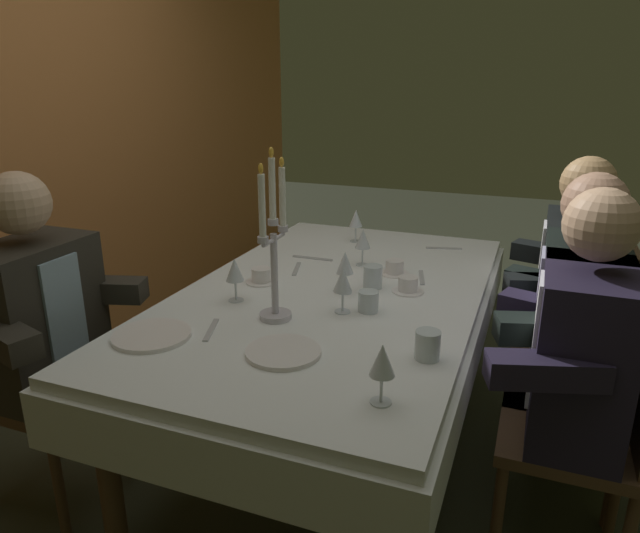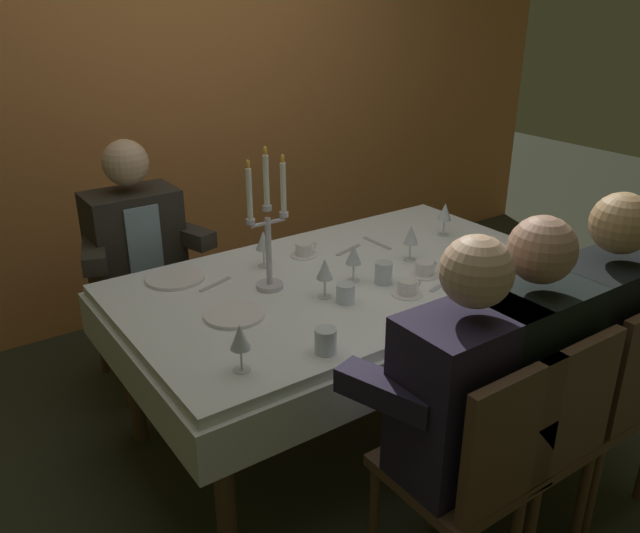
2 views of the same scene
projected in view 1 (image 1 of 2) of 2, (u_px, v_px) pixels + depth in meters
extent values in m
plane|color=#2E3222|center=(332.00, 451.00, 2.47)|extent=(12.00, 12.00, 0.00)
cube|color=white|center=(333.00, 294.00, 2.24)|extent=(1.90, 1.10, 0.04)
cube|color=white|center=(333.00, 320.00, 2.27)|extent=(1.94, 1.14, 0.18)
cylinder|color=brown|center=(466.00, 318.00, 2.94)|extent=(0.07, 0.07, 0.70)
cylinder|color=brown|center=(109.00, 479.00, 1.77)|extent=(0.07, 0.07, 0.70)
cylinder|color=brown|center=(311.00, 296.00, 3.24)|extent=(0.07, 0.07, 0.70)
cylinder|color=silver|center=(276.00, 316.00, 1.96)|extent=(0.11, 0.11, 0.02)
cylinder|color=silver|center=(274.00, 274.00, 1.92)|extent=(0.02, 0.02, 0.28)
cylinder|color=silver|center=(273.00, 222.00, 1.86)|extent=(0.04, 0.04, 0.02)
cylinder|color=white|center=(272.00, 189.00, 1.83)|extent=(0.02, 0.02, 0.20)
ellipsoid|color=yellow|center=(271.00, 152.00, 1.79)|extent=(0.02, 0.02, 0.03)
cylinder|color=silver|center=(278.00, 237.00, 1.91)|extent=(0.07, 0.01, 0.01)
cylinder|color=silver|center=(283.00, 228.00, 1.94)|extent=(0.04, 0.04, 0.02)
cylinder|color=white|center=(282.00, 197.00, 1.91)|extent=(0.02, 0.02, 0.20)
ellipsoid|color=yellow|center=(282.00, 162.00, 1.87)|extent=(0.02, 0.02, 0.03)
cylinder|color=silver|center=(268.00, 243.00, 1.85)|extent=(0.07, 0.01, 0.01)
cylinder|color=silver|center=(263.00, 240.00, 1.81)|extent=(0.04, 0.04, 0.02)
cylinder|color=white|center=(262.00, 206.00, 1.77)|extent=(0.02, 0.02, 0.20)
ellipsoid|color=yellow|center=(261.00, 169.00, 1.74)|extent=(0.02, 0.02, 0.03)
cylinder|color=white|center=(152.00, 335.00, 1.82)|extent=(0.25, 0.25, 0.01)
cylinder|color=white|center=(283.00, 352.00, 1.71)|extent=(0.23, 0.23, 0.01)
cylinder|color=silver|center=(345.00, 292.00, 2.20)|extent=(0.06, 0.06, 0.00)
cylinder|color=silver|center=(345.00, 282.00, 2.19)|extent=(0.01, 0.01, 0.07)
cone|color=silver|center=(345.00, 263.00, 2.16)|extent=(0.07, 0.07, 0.08)
cylinder|color=maroon|center=(345.00, 269.00, 2.17)|extent=(0.04, 0.04, 0.03)
cylinder|color=silver|center=(381.00, 402.00, 1.46)|extent=(0.06, 0.06, 0.00)
cylinder|color=silver|center=(381.00, 388.00, 1.45)|extent=(0.01, 0.01, 0.07)
cone|color=silver|center=(382.00, 360.00, 1.42)|extent=(0.07, 0.07, 0.08)
cylinder|color=maroon|center=(382.00, 369.00, 1.43)|extent=(0.04, 0.04, 0.03)
cylinder|color=silver|center=(362.00, 265.00, 2.52)|extent=(0.06, 0.06, 0.00)
cylinder|color=silver|center=(362.00, 256.00, 2.51)|extent=(0.01, 0.01, 0.07)
cone|color=silver|center=(363.00, 239.00, 2.48)|extent=(0.07, 0.07, 0.08)
cylinder|color=#E0D172|center=(363.00, 244.00, 2.49)|extent=(0.04, 0.04, 0.03)
cylinder|color=silver|center=(342.00, 312.00, 2.02)|extent=(0.06, 0.06, 0.00)
cylinder|color=silver|center=(343.00, 301.00, 2.01)|extent=(0.01, 0.01, 0.07)
cone|color=silver|center=(343.00, 280.00, 1.98)|extent=(0.07, 0.07, 0.08)
cylinder|color=silver|center=(236.00, 300.00, 2.12)|extent=(0.06, 0.06, 0.00)
cylinder|color=silver|center=(236.00, 290.00, 2.11)|extent=(0.01, 0.01, 0.07)
cone|color=silver|center=(235.00, 270.00, 2.08)|extent=(0.07, 0.07, 0.08)
cylinder|color=maroon|center=(235.00, 276.00, 2.09)|extent=(0.04, 0.04, 0.03)
cylinder|color=silver|center=(355.00, 241.00, 2.88)|extent=(0.06, 0.06, 0.00)
cylinder|color=silver|center=(356.00, 234.00, 2.87)|extent=(0.01, 0.01, 0.07)
cone|color=silver|center=(356.00, 218.00, 2.84)|extent=(0.07, 0.07, 0.08)
cylinder|color=maroon|center=(356.00, 223.00, 2.85)|extent=(0.04, 0.04, 0.03)
cylinder|color=silver|center=(368.00, 301.00, 2.02)|extent=(0.07, 0.07, 0.08)
cylinder|color=silver|center=(428.00, 345.00, 1.67)|extent=(0.07, 0.07, 0.09)
cylinder|color=silver|center=(373.00, 277.00, 2.24)|extent=(0.07, 0.07, 0.09)
cylinder|color=white|center=(394.00, 273.00, 2.41)|extent=(0.12, 0.12, 0.01)
cylinder|color=white|center=(395.00, 266.00, 2.40)|extent=(0.08, 0.08, 0.05)
torus|color=white|center=(398.00, 262.00, 2.44)|extent=(0.04, 0.01, 0.04)
cylinder|color=white|center=(261.00, 282.00, 2.31)|extent=(0.12, 0.12, 0.01)
cylinder|color=white|center=(261.00, 275.00, 2.30)|extent=(0.08, 0.08, 0.05)
torus|color=white|center=(266.00, 270.00, 2.34)|extent=(0.04, 0.01, 0.04)
cylinder|color=white|center=(408.00, 291.00, 2.21)|extent=(0.12, 0.12, 0.01)
cylinder|color=white|center=(408.00, 284.00, 2.20)|extent=(0.08, 0.08, 0.05)
torus|color=white|center=(411.00, 279.00, 2.24)|extent=(0.04, 0.01, 0.04)
cube|color=#B7B7BC|center=(211.00, 330.00, 1.87)|extent=(0.17, 0.07, 0.01)
cube|color=#B7B7BC|center=(444.00, 248.00, 2.76)|extent=(0.06, 0.17, 0.01)
cube|color=#B7B7BC|center=(297.00, 269.00, 2.47)|extent=(0.17, 0.06, 0.01)
cube|color=#B7B7BC|center=(312.00, 258.00, 2.61)|extent=(0.02, 0.19, 0.01)
cube|color=#B7B7BC|center=(422.00, 277.00, 2.36)|extent=(0.17, 0.06, 0.01)
cylinder|color=brown|center=(59.00, 486.00, 1.94)|extent=(0.04, 0.04, 0.42)
cylinder|color=brown|center=(129.00, 428.00, 2.26)|extent=(0.04, 0.04, 0.42)
cylinder|color=brown|center=(58.00, 410.00, 2.39)|extent=(0.04, 0.04, 0.42)
cube|color=brown|center=(49.00, 390.00, 2.09)|extent=(0.42, 0.42, 0.04)
cube|color=#2A2620|center=(37.00, 317.00, 2.00)|extent=(0.42, 0.26, 0.54)
cube|color=#849EB0|center=(66.00, 315.00, 1.95)|extent=(0.16, 0.01, 0.40)
sphere|color=#D3A985|center=(18.00, 203.00, 1.87)|extent=(0.21, 0.21, 0.21)
cube|color=#2A2620|center=(2.00, 337.00, 1.76)|extent=(0.19, 0.34, 0.08)
cube|color=#2A2620|center=(102.00, 289.00, 2.15)|extent=(0.19, 0.34, 0.08)
cylinder|color=brown|center=(506.00, 453.00, 2.11)|extent=(0.04, 0.04, 0.42)
cylinder|color=brown|center=(497.00, 520.00, 1.80)|extent=(0.04, 0.04, 0.42)
cylinder|color=brown|center=(614.00, 476.00, 1.99)|extent=(0.04, 0.04, 0.42)
cube|color=brown|center=(568.00, 437.00, 1.82)|extent=(0.42, 0.42, 0.04)
cube|color=black|center=(581.00, 355.00, 1.73)|extent=(0.42, 0.26, 0.54)
cube|color=white|center=(535.00, 339.00, 1.77)|extent=(0.16, 0.01, 0.40)
sphere|color=tan|center=(602.00, 225.00, 1.60)|extent=(0.21, 0.21, 0.21)
cube|color=black|center=(548.00, 312.00, 1.95)|extent=(0.19, 0.34, 0.08)
cube|color=black|center=(546.00, 371.00, 1.56)|extent=(0.19, 0.34, 0.08)
cylinder|color=brown|center=(511.00, 413.00, 2.37)|extent=(0.04, 0.04, 0.42)
cylinder|color=brown|center=(504.00, 465.00, 2.05)|extent=(0.04, 0.04, 0.42)
cylinder|color=brown|center=(607.00, 431.00, 2.24)|extent=(0.04, 0.04, 0.42)
cylinder|color=brown|center=(616.00, 490.00, 1.92)|extent=(0.04, 0.04, 0.42)
cube|color=brown|center=(566.00, 393.00, 2.07)|extent=(0.42, 0.42, 0.04)
cube|color=brown|center=(637.00, 342.00, 1.93)|extent=(0.38, 0.04, 0.44)
cube|color=black|center=(578.00, 320.00, 1.98)|extent=(0.42, 0.26, 0.54)
cube|color=#B9B4D7|center=(537.00, 306.00, 2.02)|extent=(0.16, 0.01, 0.40)
sphere|color=tan|center=(595.00, 205.00, 1.85)|extent=(0.21, 0.21, 0.21)
cube|color=black|center=(549.00, 285.00, 2.20)|extent=(0.19, 0.34, 0.08)
cube|color=black|center=(547.00, 330.00, 1.81)|extent=(0.19, 0.34, 0.08)
cylinder|color=brown|center=(517.00, 367.00, 2.74)|extent=(0.04, 0.04, 0.42)
cylinder|color=brown|center=(512.00, 406.00, 2.42)|extent=(0.04, 0.04, 0.42)
cylinder|color=brown|center=(600.00, 381.00, 2.61)|extent=(0.04, 0.04, 0.42)
cylinder|color=brown|center=(606.00, 423.00, 2.29)|extent=(0.04, 0.04, 0.42)
cube|color=brown|center=(564.00, 345.00, 2.44)|extent=(0.42, 0.42, 0.04)
cube|color=brown|center=(623.00, 299.00, 2.30)|extent=(0.38, 0.04, 0.44)
cube|color=black|center=(574.00, 281.00, 2.35)|extent=(0.42, 0.26, 0.54)
cube|color=silver|center=(540.00, 271.00, 2.39)|extent=(0.16, 0.01, 0.40)
sphere|color=tan|center=(588.00, 183.00, 2.22)|extent=(0.21, 0.21, 0.21)
cube|color=black|center=(549.00, 255.00, 2.57)|extent=(0.19, 0.34, 0.08)
cube|color=black|center=(549.00, 287.00, 2.18)|extent=(0.19, 0.34, 0.08)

